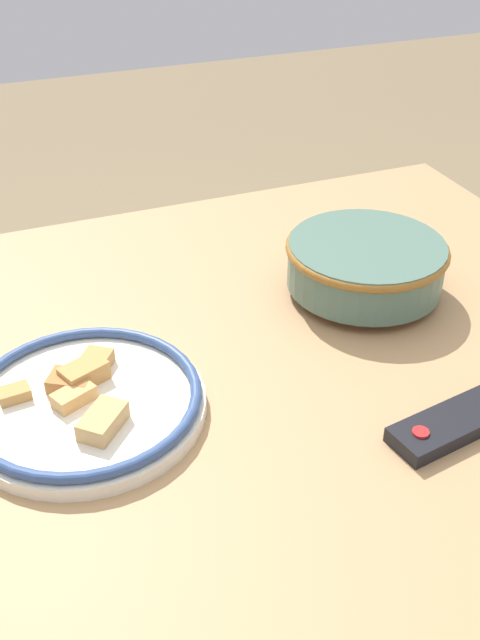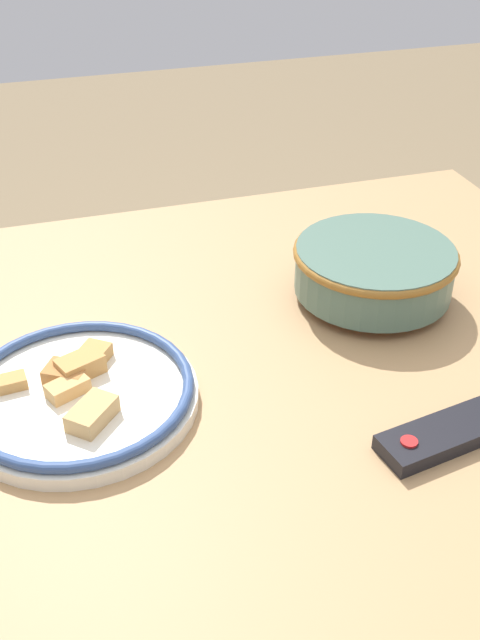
% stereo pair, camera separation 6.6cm
% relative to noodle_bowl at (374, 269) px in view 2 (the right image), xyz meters
% --- Properties ---
extents(dining_table, '(1.21, 1.02, 0.73)m').
position_rel_noodle_bowl_xyz_m(dining_table, '(0.23, 0.10, -0.13)').
color(dining_table, tan).
rests_on(dining_table, ground_plane).
extents(noodle_bowl, '(0.24, 0.24, 0.09)m').
position_rel_noodle_bowl_xyz_m(noodle_bowl, '(0.00, 0.00, 0.00)').
color(noodle_bowl, '#4C6B5B').
rests_on(noodle_bowl, dining_table).
extents(food_plate, '(0.30, 0.30, 0.04)m').
position_rel_noodle_bowl_xyz_m(food_plate, '(0.45, 0.12, -0.03)').
color(food_plate, silver).
rests_on(food_plate, dining_table).
extents(tv_remote, '(0.20, 0.09, 0.02)m').
position_rel_noodle_bowl_xyz_m(tv_remote, '(0.04, 0.31, -0.04)').
color(tv_remote, black).
rests_on(tv_remote, dining_table).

